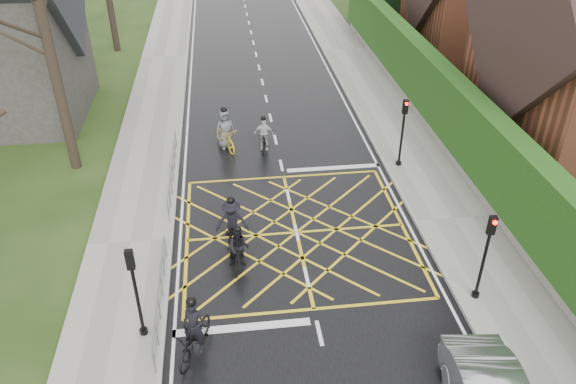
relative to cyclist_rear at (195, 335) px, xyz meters
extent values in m
plane|color=black|center=(3.58, 5.25, -0.64)|extent=(120.00, 120.00, 0.00)
cube|color=black|center=(3.58, 5.25, -0.64)|extent=(9.00, 80.00, 0.01)
cube|color=gray|center=(9.58, 5.25, -0.57)|extent=(3.00, 80.00, 0.15)
cube|color=gray|center=(-2.42, 5.25, -0.57)|extent=(3.00, 80.00, 0.15)
cube|color=slate|center=(11.33, 11.25, -0.29)|extent=(0.50, 38.00, 0.70)
cube|color=#193C10|center=(11.33, 11.25, 1.46)|extent=(0.90, 38.00, 2.80)
cube|color=brown|center=(18.33, 23.25, 2.36)|extent=(9.00, 8.00, 6.00)
cylinder|color=black|center=(14.33, 31.25, -0.04)|extent=(0.50, 0.50, 1.20)
cylinder|color=black|center=(-5.42, 11.25, 4.86)|extent=(0.44, 0.44, 11.00)
cylinder|color=slate|center=(-1.07, 1.75, 0.36)|extent=(0.05, 5.00, 0.05)
cylinder|color=slate|center=(-1.07, 1.75, -0.09)|extent=(0.04, 5.00, 0.04)
cylinder|color=slate|center=(-1.07, -0.75, -0.14)|extent=(0.04, 0.04, 1.00)
cylinder|color=slate|center=(-1.07, 4.25, -0.14)|extent=(0.04, 0.04, 1.00)
cylinder|color=slate|center=(-1.07, 9.25, 0.36)|extent=(0.05, 6.00, 0.05)
cylinder|color=slate|center=(-1.07, 9.25, -0.09)|extent=(0.04, 6.00, 0.04)
cylinder|color=slate|center=(-1.07, 6.25, -0.14)|extent=(0.04, 0.04, 1.00)
cylinder|color=slate|center=(-1.07, 12.25, -0.14)|extent=(0.04, 0.04, 1.00)
cylinder|color=black|center=(8.68, 9.45, 0.86)|extent=(0.10, 0.10, 3.00)
cylinder|color=black|center=(8.68, 9.45, -0.49)|extent=(0.24, 0.24, 0.30)
cube|color=black|center=(8.68, 9.45, 2.26)|extent=(0.22, 0.16, 0.62)
sphere|color=#FF0C0C|center=(8.68, 9.33, 2.44)|extent=(0.14, 0.14, 0.14)
cylinder|color=black|center=(8.68, 1.05, 0.86)|extent=(0.10, 0.10, 3.00)
cylinder|color=black|center=(8.68, 1.05, -0.49)|extent=(0.24, 0.24, 0.30)
cube|color=black|center=(8.68, 1.05, 2.26)|extent=(0.22, 0.16, 0.62)
sphere|color=#FF0C0C|center=(8.68, 0.93, 2.44)|extent=(0.14, 0.14, 0.14)
cylinder|color=black|center=(-1.52, 0.75, 0.86)|extent=(0.10, 0.10, 3.00)
cylinder|color=black|center=(-1.52, 0.75, -0.49)|extent=(0.24, 0.24, 0.30)
cube|color=black|center=(-1.52, 0.75, 2.26)|extent=(0.22, 0.16, 0.62)
sphere|color=#FF0C0C|center=(-1.52, 0.87, 2.44)|extent=(0.14, 0.14, 0.14)
imported|color=black|center=(0.00, -0.03, -0.11)|extent=(1.44, 2.16, 1.07)
imported|color=black|center=(0.00, 0.07, 0.27)|extent=(0.78, 0.66, 1.82)
sphere|color=black|center=(0.00, 0.07, 1.20)|extent=(0.29, 0.29, 0.29)
imported|color=black|center=(1.41, 3.55, -0.16)|extent=(0.78, 1.68, 0.97)
imported|color=black|center=(1.41, 3.65, 0.10)|extent=(0.83, 0.70, 1.49)
sphere|color=black|center=(1.41, 3.65, 0.87)|extent=(0.23, 0.23, 0.23)
imported|color=black|center=(1.24, 4.79, -0.11)|extent=(0.90, 2.10, 1.07)
imported|color=black|center=(1.24, 4.89, 0.27)|extent=(1.24, 0.79, 1.82)
sphere|color=black|center=(1.24, 4.89, 1.20)|extent=(0.29, 0.29, 0.29)
imported|color=black|center=(2.95, 11.80, -0.14)|extent=(0.71, 1.72, 1.00)
imported|color=silver|center=(2.95, 11.90, 0.12)|extent=(0.94, 0.50, 1.54)
sphere|color=black|center=(2.95, 11.90, 0.91)|extent=(0.24, 0.24, 0.24)
imported|color=gold|center=(1.20, 12.20, -0.09)|extent=(1.42, 2.22, 1.10)
imported|color=#525659|center=(1.20, 12.30, 0.29)|extent=(1.06, 0.88, 1.87)
sphere|color=black|center=(1.20, 12.30, 1.25)|extent=(0.29, 0.29, 0.29)
camera|label=1|loc=(1.23, -11.23, 11.77)|focal=35.00mm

